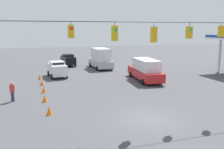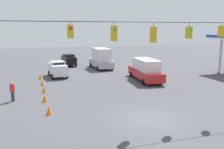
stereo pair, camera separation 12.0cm
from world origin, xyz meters
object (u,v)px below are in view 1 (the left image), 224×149
object	(u,v)px
traffic_cone_nearest	(49,110)
pedestrian	(12,91)
sedan_black_withflow_deep	(68,60)
traffic_cone_second	(45,98)
traffic_cone_third	(44,89)
box_truck_silver_oncoming_deep	(101,59)
traffic_cone_fifth	(40,77)
sedan_white_withflow_far	(57,69)
overhead_signal_span	(153,52)
box_truck_red_oncoming_far	(145,70)
traffic_cone_fourth	(42,83)

from	to	relation	value
traffic_cone_nearest	pedestrian	size ratio (longest dim) A/B	0.37
sedan_black_withflow_deep	traffic_cone_second	world-z (taller)	sedan_black_withflow_deep
traffic_cone_third	box_truck_silver_oncoming_deep	bearing A→B (deg)	-126.42
traffic_cone_fifth	sedan_black_withflow_deep	bearing A→B (deg)	-115.71
sedan_white_withflow_far	traffic_cone_nearest	distance (m)	14.74
traffic_cone_third	pedestrian	distance (m)	3.57
box_truck_silver_oncoming_deep	overhead_signal_span	bearing A→B (deg)	82.84
box_truck_silver_oncoming_deep	pedestrian	world-z (taller)	box_truck_silver_oncoming_deep
pedestrian	box_truck_red_oncoming_far	bearing A→B (deg)	-163.24
traffic_cone_second	traffic_cone_fourth	bearing A→B (deg)	-90.86
sedan_white_withflow_far	box_truck_red_oncoming_far	bearing A→B (deg)	150.09
box_truck_silver_oncoming_deep	box_truck_red_oncoming_far	bearing A→B (deg)	103.77
box_truck_silver_oncoming_deep	traffic_cone_fourth	distance (m)	13.46
sedan_white_withflow_far	sedan_black_withflow_deep	bearing A→B (deg)	-106.67
traffic_cone_fifth	pedestrian	bearing A→B (deg)	73.79
sedan_white_withflow_far	traffic_cone_nearest	size ratio (longest dim) A/B	6.77
traffic_cone_fourth	traffic_cone_fifth	distance (m)	3.42
sedan_white_withflow_far	sedan_black_withflow_deep	xyz separation A→B (m)	(-2.80, -9.33, -0.04)
box_truck_red_oncoming_far	overhead_signal_span	bearing A→B (deg)	65.99
traffic_cone_third	traffic_cone_fifth	distance (m)	6.65
sedan_black_withflow_deep	traffic_cone_nearest	size ratio (longest dim) A/B	6.81
box_truck_silver_oncoming_deep	traffic_cone_second	xyz separation A→B (m)	(9.52, 16.07, -1.23)
sedan_white_withflow_far	traffic_cone_nearest	bearing A→B (deg)	81.64
overhead_signal_span	sedan_black_withflow_deep	world-z (taller)	overhead_signal_span
sedan_white_withflow_far	traffic_cone_nearest	xyz separation A→B (m)	(2.14, 14.57, -0.73)
sedan_white_withflow_far	traffic_cone_fifth	bearing A→B (deg)	27.75
traffic_cone_second	pedestrian	world-z (taller)	pedestrian
overhead_signal_span	box_truck_silver_oncoming_deep	size ratio (longest dim) A/B	3.52
traffic_cone_fifth	pedestrian	distance (m)	9.29
sedan_black_withflow_deep	traffic_cone_second	bearing A→B (deg)	76.14
sedan_white_withflow_far	sedan_black_withflow_deep	size ratio (longest dim) A/B	0.99
box_truck_red_oncoming_far	traffic_cone_second	world-z (taller)	box_truck_red_oncoming_far
traffic_cone_nearest	traffic_cone_fifth	xyz separation A→B (m)	(0.13, -13.37, 0.00)
sedan_black_withflow_deep	overhead_signal_span	bearing A→B (deg)	93.36
box_truck_red_oncoming_far	box_truck_silver_oncoming_deep	world-z (taller)	box_truck_silver_oncoming_deep
overhead_signal_span	sedan_black_withflow_deep	distance (m)	27.56
traffic_cone_third	traffic_cone_fourth	world-z (taller)	same
traffic_cone_nearest	traffic_cone_third	bearing A→B (deg)	-89.91
box_truck_silver_oncoming_deep	traffic_cone_third	xyz separation A→B (m)	(9.41, 12.76, -1.23)
sedan_white_withflow_far	traffic_cone_fourth	size ratio (longest dim) A/B	6.77
box_truck_red_oncoming_far	sedan_white_withflow_far	distance (m)	11.37
sedan_black_withflow_deep	traffic_cone_second	size ratio (longest dim) A/B	6.81
traffic_cone_fourth	pedestrian	size ratio (longest dim) A/B	0.37
sedan_black_withflow_deep	traffic_cone_fifth	size ratio (longest dim) A/B	6.81
sedan_white_withflow_far	box_truck_silver_oncoming_deep	world-z (taller)	box_truck_silver_oncoming_deep
box_truck_silver_oncoming_deep	sedan_black_withflow_deep	distance (m)	6.31
traffic_cone_fifth	box_truck_red_oncoming_far	bearing A→B (deg)	159.76
traffic_cone_nearest	pedestrian	distance (m)	5.26
sedan_black_withflow_deep	pedestrian	xyz separation A→B (m)	(7.66, 19.44, -0.13)
overhead_signal_span	traffic_cone_second	xyz separation A→B (m)	(6.66, -6.77, -4.40)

